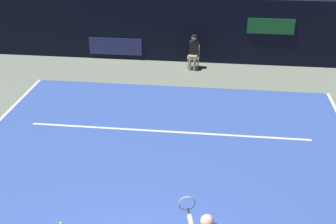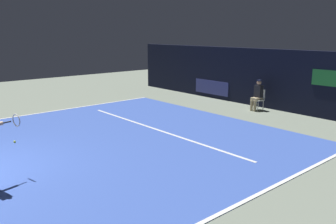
{
  "view_description": "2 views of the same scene",
  "coord_description": "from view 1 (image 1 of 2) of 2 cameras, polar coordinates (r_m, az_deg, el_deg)",
  "views": [
    {
      "loc": [
        1.34,
        -5.07,
        6.22
      ],
      "look_at": [
        0.08,
        5.35,
        0.94
      ],
      "focal_mm": 46.81,
      "sensor_mm": 36.0,
      "label": 1
    },
    {
      "loc": [
        8.96,
        -1.32,
        3.3
      ],
      "look_at": [
        0.88,
        5.63,
        0.84
      ],
      "focal_mm": 37.02,
      "sensor_mm": 36.0,
      "label": 2
    }
  ],
  "objects": [
    {
      "name": "line_service",
      "position": [
        12.68,
        -0.05,
        -2.57
      ],
      "size": [
        8.13,
        0.1,
        0.01
      ],
      "primitive_type": "cube",
      "color": "white",
      "rests_on": "court_surface"
    },
    {
      "name": "line_judge_on_chair",
      "position": [
        17.16,
        3.34,
        7.86
      ],
      "size": [
        0.47,
        0.55,
        1.32
      ],
      "color": "white",
      "rests_on": "ground"
    },
    {
      "name": "back_wall",
      "position": [
        17.79,
        2.34,
        10.63
      ],
      "size": [
        16.47,
        0.33,
        2.6
      ],
      "color": "black",
      "rests_on": "ground"
    },
    {
      "name": "ground_plane",
      "position": [
        11.17,
        -1.17,
        -7.1
      ],
      "size": [
        32.28,
        32.28,
        0.0
      ],
      "primitive_type": "plane",
      "color": "gray"
    },
    {
      "name": "tennis_ball",
      "position": [
        9.66,
        -13.78,
        -13.92
      ],
      "size": [
        0.07,
        0.07,
        0.07
      ],
      "primitive_type": "sphere",
      "color": "#CCE033",
      "rests_on": "court_surface"
    },
    {
      "name": "court_surface",
      "position": [
        11.17,
        -1.17,
        -7.08
      ],
      "size": [
        10.43,
        10.24,
        0.01
      ],
      "primitive_type": "cube",
      "color": "#3856B2",
      "rests_on": "ground"
    }
  ]
}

